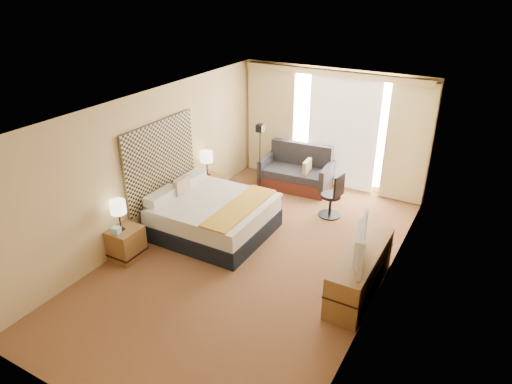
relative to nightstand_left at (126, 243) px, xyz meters
The scene contains 21 objects.
floor 2.16m from the nightstand_left, 29.31° to the left, with size 4.20×7.00×0.02m, color #5A191D.
ceiling 3.16m from the nightstand_left, 29.31° to the left, with size 4.20×7.00×0.02m, color silver.
wall_back 5.02m from the nightstand_left, 67.66° to the left, with size 4.20×0.02×2.60m, color #D7B483.
wall_front 3.25m from the nightstand_left, 52.65° to the right, with size 4.20×0.02×2.60m, color #D7B483.
wall_left 1.49m from the nightstand_left, 102.36° to the left, with size 0.02×7.00×2.60m, color #D7B483.
wall_right 4.23m from the nightstand_left, 14.81° to the left, with size 0.02×7.00×2.60m, color #D7B483.
headboard 1.62m from the nightstand_left, 98.64° to the left, with size 0.06×1.85×1.50m, color black.
nightstand_left is the anchor object (origin of this frame).
nightstand_right 2.50m from the nightstand_left, 90.00° to the left, with size 0.45×0.52×0.55m, color brown.
media_dresser 3.85m from the nightstand_left, 15.84° to the left, with size 0.50×1.80×0.70m, color brown.
window 5.10m from the nightstand_left, 64.87° to the left, with size 2.30×0.02×2.30m, color white.
curtains 4.95m from the nightstand_left, 67.18° to the left, with size 4.12×0.19×2.56m.
bed 1.62m from the nightstand_left, 59.97° to the left, with size 1.95×1.79×0.95m.
loveseat 4.19m from the nightstand_left, 71.80° to the left, with size 1.58×0.92×0.96m.
floor_lamp 3.52m from the nightstand_left, 77.87° to the left, with size 0.20×0.20×1.54m.
desk_chair 3.96m from the nightstand_left, 50.75° to the left, with size 0.45×0.45×0.92m.
lamp_left 0.69m from the nightstand_left, 121.00° to the right, with size 0.26×0.26×0.54m.
lamp_right 2.58m from the nightstand_left, 91.27° to the left, with size 0.25×0.25×0.54m.
tissue_box 0.37m from the nightstand_left, 95.36° to the right, with size 0.12×0.12×0.11m, color #92C6E3.
telephone 2.35m from the nightstand_left, 87.89° to the left, with size 0.17×0.13×0.06m, color black.
television 3.80m from the nightstand_left, 12.10° to the left, with size 1.00×0.13×0.58m, color black.
Camera 1 is at (3.21, -5.66, 4.39)m, focal length 32.00 mm.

